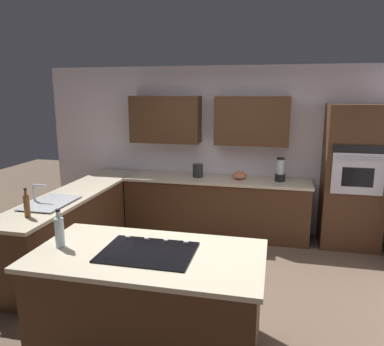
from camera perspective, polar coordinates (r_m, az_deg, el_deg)
ground_plane at (r=4.45m, az=1.25°, el=-17.34°), size 14.00×14.00×0.00m
wall_back at (r=5.94m, az=4.60°, el=4.76°), size 6.00×0.44×2.60m
lower_cabinets_back at (r=5.85m, az=3.70°, el=-5.33°), size 2.80×0.60×0.86m
countertop_back at (r=5.73m, az=3.76°, el=-1.04°), size 2.84×0.64×0.04m
lower_cabinets_side at (r=5.35m, az=-17.10°, el=-7.57°), size 0.60×2.90×0.86m
countertop_side at (r=5.22m, az=-17.41°, el=-2.92°), size 0.64×2.94×0.04m
island_base at (r=3.39m, az=-6.59°, el=-19.31°), size 1.84×0.93×0.86m
island_top at (r=3.17m, az=-6.79°, el=-12.37°), size 1.92×1.01×0.04m
wall_oven at (r=5.73m, az=23.39°, el=-0.58°), size 0.80×0.66×2.04m
sink_unit at (r=4.74m, az=-21.02°, el=-4.22°), size 0.46×0.70×0.23m
cooktop at (r=3.17m, az=-6.77°, el=-11.88°), size 0.76×0.56×0.03m
blender at (r=5.67m, az=13.37°, el=0.28°), size 0.15×0.15×0.35m
mixing_bowl at (r=5.71m, az=7.30°, el=-0.34°), size 0.22×0.22×0.12m
kettle at (r=5.79m, az=0.90°, el=0.37°), size 0.16×0.16×0.21m
dish_soap_bottle at (r=4.31m, az=-24.00°, el=-4.55°), size 0.06×0.06×0.32m
oil_bottle at (r=3.39m, az=-19.65°, el=-8.44°), size 0.08×0.08×0.34m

